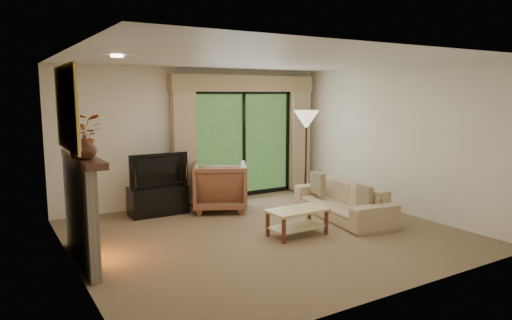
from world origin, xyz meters
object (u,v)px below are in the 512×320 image
media_console (158,200)px  sofa (342,201)px  armchair (220,186)px  coffee_table (297,222)px

media_console → sofa: 3.22m
armchair → coffee_table: armchair is taller
armchair → sofa: armchair is taller
media_console → coffee_table: 2.65m
armchair → sofa: size_ratio=0.47×
media_console → armchair: armchair is taller
media_console → coffee_table: bearing=-58.3°
armchair → coffee_table: 2.00m
media_console → coffee_table: (1.38, -2.26, -0.05)m
armchair → sofa: bearing=161.7°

